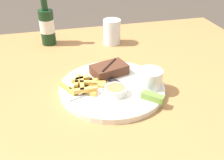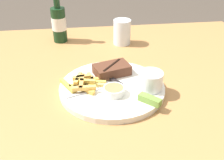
# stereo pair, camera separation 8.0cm
# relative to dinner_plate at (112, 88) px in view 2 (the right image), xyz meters

# --- Properties ---
(dining_table) EXTENTS (1.31, 1.14, 0.74)m
(dining_table) POSITION_rel_dinner_plate_xyz_m (0.00, 0.00, -0.08)
(dining_table) COLOR #A87542
(dining_table) RESTS_ON ground_plane
(dinner_plate) EXTENTS (0.33, 0.33, 0.02)m
(dinner_plate) POSITION_rel_dinner_plate_xyz_m (0.00, 0.00, 0.00)
(dinner_plate) COLOR silver
(dinner_plate) RESTS_ON dining_table
(steak_portion) EXTENTS (0.13, 0.10, 0.03)m
(steak_portion) POSITION_rel_dinner_plate_xyz_m (0.01, 0.07, 0.03)
(steak_portion) COLOR #512D1E
(steak_portion) RESTS_ON dinner_plate
(fries_pile) EXTENTS (0.14, 0.12, 0.02)m
(fries_pile) POSITION_rel_dinner_plate_xyz_m (-0.09, 0.01, 0.02)
(fries_pile) COLOR gold
(fries_pile) RESTS_ON dinner_plate
(coleslaw_cup) EXTENTS (0.07, 0.07, 0.06)m
(coleslaw_cup) POSITION_rel_dinner_plate_xyz_m (0.11, -0.03, 0.04)
(coleslaw_cup) COLOR white
(coleslaw_cup) RESTS_ON dinner_plate
(dipping_sauce_cup) EXTENTS (0.06, 0.06, 0.02)m
(dipping_sauce_cup) POSITION_rel_dinner_plate_xyz_m (-0.00, -0.05, 0.02)
(dipping_sauce_cup) COLOR silver
(dipping_sauce_cup) RESTS_ON dinner_plate
(pickle_spear) EXTENTS (0.06, 0.06, 0.02)m
(pickle_spear) POSITION_rel_dinner_plate_xyz_m (0.09, -0.10, 0.02)
(pickle_spear) COLOR olive
(pickle_spear) RESTS_ON dinner_plate
(fork_utensil) EXTENTS (0.13, 0.05, 0.00)m
(fork_utensil) POSITION_rel_dinner_plate_xyz_m (-0.08, -0.03, 0.01)
(fork_utensil) COLOR #B7B7BC
(fork_utensil) RESTS_ON dinner_plate
(knife_utensil) EXTENTS (0.10, 0.15, 0.01)m
(knife_utensil) POSITION_rel_dinner_plate_xyz_m (-0.01, 0.05, 0.01)
(knife_utensil) COLOR #B7B7BC
(knife_utensil) RESTS_ON dinner_plate
(beer_bottle) EXTENTS (0.06, 0.06, 0.23)m
(beer_bottle) POSITION_rel_dinner_plate_xyz_m (-0.18, 0.41, 0.07)
(beer_bottle) COLOR #143319
(beer_bottle) RESTS_ON dining_table
(drinking_glass) EXTENTS (0.07, 0.07, 0.10)m
(drinking_glass) POSITION_rel_dinner_plate_xyz_m (0.09, 0.35, 0.04)
(drinking_glass) COLOR silver
(drinking_glass) RESTS_ON dining_table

